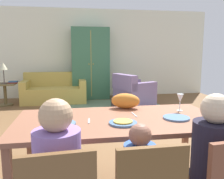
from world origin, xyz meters
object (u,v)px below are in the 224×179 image
at_px(cat, 125,101).
at_px(handbag, 118,104).
at_px(wine_glass, 180,99).
at_px(book_upper, 13,82).
at_px(armchair, 133,93).
at_px(table_lamp, 3,67).
at_px(couch, 55,91).
at_px(plate_near_child, 123,123).
at_px(plate_near_woman, 176,118).
at_px(dining_table, 119,125).
at_px(armoire, 90,64).
at_px(person_woman, 208,173).
at_px(book_lower, 13,83).
at_px(plate_near_man, 61,124).
at_px(side_table, 5,91).

relative_size(cat, handbag, 1.00).
height_order(wine_glass, book_upper, wine_glass).
height_order(armchair, table_lamp, table_lamp).
height_order(couch, armchair, same).
distance_m(cat, couch, 4.37).
distance_m(plate_near_child, plate_near_woman, 0.54).
relative_size(dining_table, book_upper, 8.84).
bearing_deg(plate_near_child, armoire, 88.94).
xyz_separation_m(wine_glass, person_woman, (-0.17, -0.86, -0.38)).
bearing_deg(dining_table, book_lower, 114.54).
relative_size(plate_near_child, person_woman, 0.23).
bearing_deg(plate_near_man, table_lamp, 110.46).
bearing_deg(couch, person_woman, -74.31).
relative_size(plate_near_child, book_upper, 1.14).
relative_size(plate_near_man, book_upper, 1.14).
relative_size(plate_near_woman, person_woman, 0.23).
xyz_separation_m(wine_glass, armoire, (-0.60, 4.80, 0.16)).
bearing_deg(plate_near_woman, plate_near_child, -171.49).
height_order(plate_near_man, person_woman, person_woman).
bearing_deg(plate_near_woman, person_woman, -90.27).
xyz_separation_m(person_woman, table_lamp, (-2.73, 5.01, 0.50)).
distance_m(plate_near_woman, armoire, 5.10).
height_order(cat, book_lower, cat).
bearing_deg(plate_near_child, plate_near_woman, 8.51).
height_order(armoire, side_table, armoire).
relative_size(person_woman, book_lower, 5.04).
bearing_deg(table_lamp, side_table, -90.00).
xyz_separation_m(table_lamp, book_lower, (0.20, 0.04, -0.41)).
bearing_deg(plate_near_woman, dining_table, 169.41).
bearing_deg(cat, book_upper, 138.35).
distance_m(armchair, side_table, 3.37).
relative_size(book_upper, handbag, 0.69).
xyz_separation_m(cat, armoire, (-0.05, 4.58, 0.20)).
xyz_separation_m(plate_near_man, armchair, (1.68, 4.03, -0.45)).
height_order(plate_near_child, person_woman, person_woman).
bearing_deg(plate_near_child, dining_table, 90.00).
distance_m(dining_table, table_lamp, 4.87).
bearing_deg(book_lower, wine_glass, -57.24).
distance_m(dining_table, handbag, 3.54).
bearing_deg(wine_glass, person_woman, -101.06).
height_order(plate_near_woman, armoire, armoire).
relative_size(wine_glass, cat, 0.58).
xyz_separation_m(cat, handbag, (0.50, 3.04, -0.71)).
relative_size(couch, handbag, 5.39).
xyz_separation_m(armchair, table_lamp, (-3.34, 0.42, 0.69)).
xyz_separation_m(plate_near_child, book_lower, (-1.99, 4.55, -0.18)).
xyz_separation_m(plate_near_man, book_upper, (-1.45, 4.49, -0.15)).
height_order(wine_glass, table_lamp, table_lamp).
bearing_deg(plate_near_child, cat, 75.38).
bearing_deg(person_woman, armchair, 82.38).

